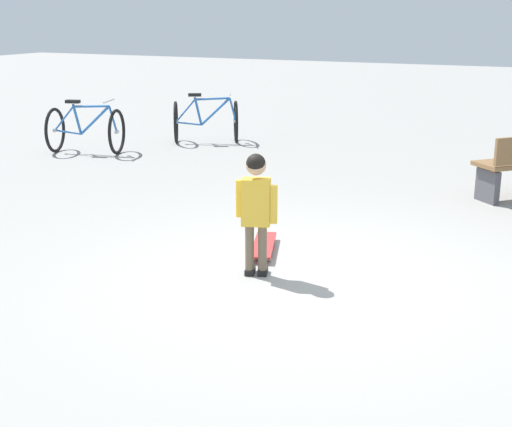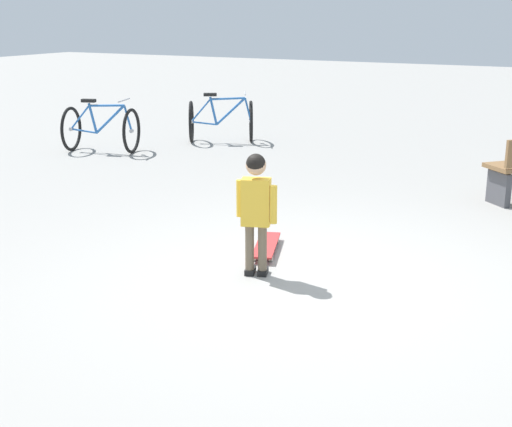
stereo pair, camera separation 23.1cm
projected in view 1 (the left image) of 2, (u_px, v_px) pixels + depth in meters
ground_plane at (313, 281)px, 5.94m from camera, size 50.00×50.00×0.00m
child_person at (256, 201)px, 5.88m from camera, size 0.23×0.40×1.06m
skateboard at (264, 245)px, 6.64m from camera, size 0.78×0.43×0.07m
bicycle_near at (86, 129)px, 11.12m from camera, size 0.98×1.23×0.85m
bicycle_far at (206, 120)px, 12.02m from camera, size 1.14×1.28×0.85m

